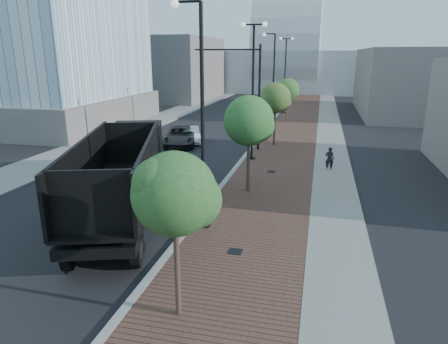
% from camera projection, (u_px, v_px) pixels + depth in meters
% --- Properties ---
extents(sidewalk, '(7.00, 140.00, 0.12)m').
position_uv_depth(sidewalk, '(304.00, 122.00, 44.55)').
color(sidewalk, '#4C2D23').
rests_on(sidewalk, ground).
extents(concrete_strip, '(2.40, 140.00, 0.13)m').
position_uv_depth(concrete_strip, '(329.00, 122.00, 43.94)').
color(concrete_strip, slate).
rests_on(concrete_strip, ground).
extents(curb, '(0.30, 140.00, 0.14)m').
position_uv_depth(curb, '(273.00, 120.00, 45.33)').
color(curb, gray).
rests_on(curb, ground).
extents(west_sidewalk, '(4.00, 140.00, 0.12)m').
position_uv_depth(west_sidewalk, '(166.00, 116.00, 48.26)').
color(west_sidewalk, slate).
rests_on(west_sidewalk, ground).
extents(dump_truck, '(7.02, 14.00, 3.80)m').
position_uv_depth(dump_truck, '(130.00, 167.00, 20.77)').
color(dump_truck, black).
rests_on(dump_truck, ground).
extents(white_sedan, '(2.80, 4.21, 1.31)m').
position_uv_depth(white_sedan, '(191.00, 135.00, 34.07)').
color(white_sedan, white).
rests_on(white_sedan, ground).
extents(dark_car_mid, '(3.69, 5.85, 1.51)m').
position_uv_depth(dark_car_mid, '(180.00, 136.00, 33.00)').
color(dark_car_mid, black).
rests_on(dark_car_mid, ground).
extents(dark_car_far, '(3.22, 5.21, 1.41)m').
position_uv_depth(dark_car_far, '(250.00, 104.00, 55.35)').
color(dark_car_far, black).
rests_on(dark_car_far, ground).
extents(pedestrian, '(0.62, 0.46, 1.55)m').
position_uv_depth(pedestrian, '(330.00, 159.00, 25.69)').
color(pedestrian, black).
rests_on(pedestrian, ground).
extents(streetlight_1, '(1.44, 0.56, 9.21)m').
position_uv_depth(streetlight_1, '(200.00, 129.00, 16.04)').
color(streetlight_1, black).
rests_on(streetlight_1, ground).
extents(streetlight_2, '(1.72, 0.56, 9.28)m').
position_uv_depth(streetlight_2, '(253.00, 92.00, 27.07)').
color(streetlight_2, black).
rests_on(streetlight_2, ground).
extents(streetlight_3, '(1.44, 0.56, 9.21)m').
position_uv_depth(streetlight_3, '(272.00, 86.00, 38.42)').
color(streetlight_3, black).
rests_on(streetlight_3, ground).
extents(streetlight_4, '(1.72, 0.56, 9.28)m').
position_uv_depth(streetlight_4, '(285.00, 75.00, 49.45)').
color(streetlight_4, black).
rests_on(streetlight_4, ground).
extents(traffic_mast, '(5.09, 0.20, 8.00)m').
position_uv_depth(traffic_mast, '(248.00, 86.00, 30.02)').
color(traffic_mast, black).
rests_on(traffic_mast, ground).
extents(tree_0, '(2.32, 2.26, 4.87)m').
position_uv_depth(tree_0, '(176.00, 194.00, 10.38)').
color(tree_0, '#382619').
rests_on(tree_0, ground).
extents(tree_1, '(2.63, 2.62, 5.26)m').
position_uv_depth(tree_1, '(250.00, 121.00, 20.58)').
color(tree_1, '#382619').
rests_on(tree_1, ground).
extents(tree_2, '(2.49, 2.46, 5.16)m').
position_uv_depth(tree_2, '(276.00, 98.00, 31.77)').
color(tree_2, '#382619').
rests_on(tree_2, ground).
extents(tree_3, '(2.46, 2.42, 4.83)m').
position_uv_depth(tree_3, '(288.00, 90.00, 43.05)').
color(tree_3, '#382619').
rests_on(tree_3, ground).
extents(tower_podium, '(19.00, 19.00, 3.00)m').
position_uv_depth(tower_podium, '(42.00, 110.00, 42.87)').
color(tower_podium, '#67615D').
rests_on(tower_podium, ground).
extents(convention_center, '(50.00, 30.00, 50.00)m').
position_uv_depth(convention_center, '(290.00, 61.00, 86.07)').
color(convention_center, '#9EA4A8').
rests_on(convention_center, ground).
extents(commercial_block_nw, '(14.00, 20.00, 10.00)m').
position_uv_depth(commercial_block_nw, '(170.00, 69.00, 67.09)').
color(commercial_block_nw, slate).
rests_on(commercial_block_nw, ground).
extents(commercial_block_ne, '(12.00, 22.00, 8.00)m').
position_uv_depth(commercial_block_ne, '(411.00, 82.00, 49.95)').
color(commercial_block_ne, '#66605C').
rests_on(commercial_block_ne, ground).
extents(utility_cover_1, '(0.50, 0.50, 0.02)m').
position_uv_depth(utility_cover_1, '(235.00, 251.00, 14.93)').
color(utility_cover_1, black).
rests_on(utility_cover_1, sidewalk).
extents(utility_cover_2, '(0.50, 0.50, 0.02)m').
position_uv_depth(utility_cover_2, '(271.00, 171.00, 25.19)').
color(utility_cover_2, black).
rests_on(utility_cover_2, sidewalk).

